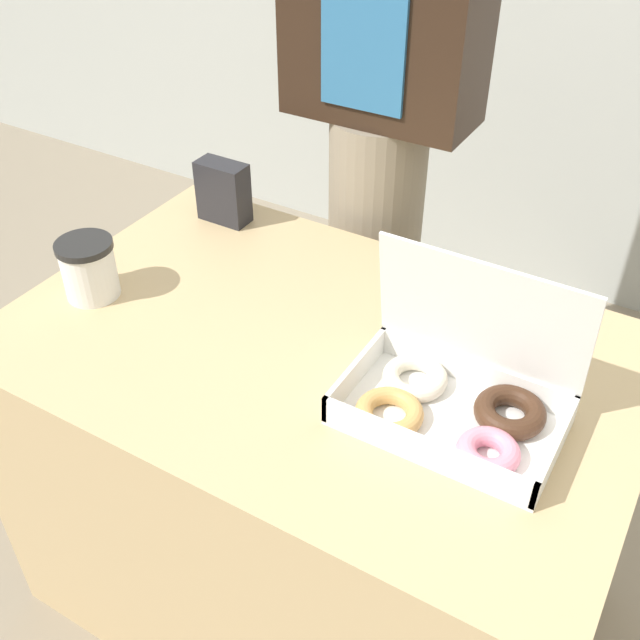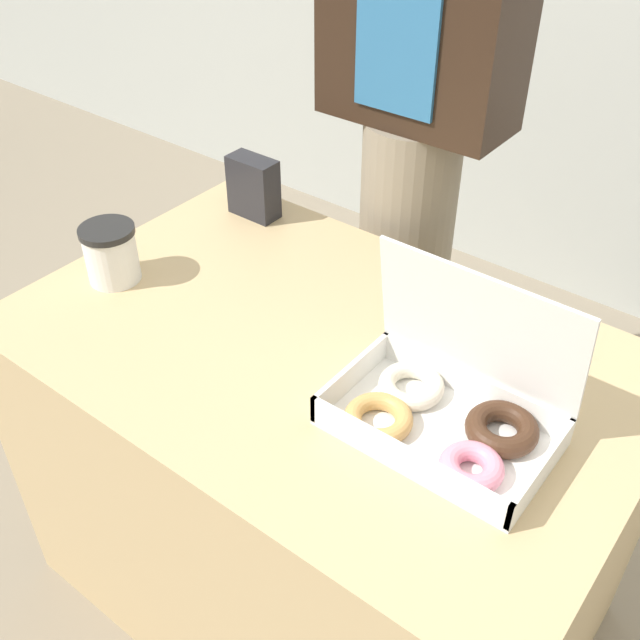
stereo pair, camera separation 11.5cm
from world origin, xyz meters
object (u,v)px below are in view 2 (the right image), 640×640
Objects in this scene: coffee_cup at (111,253)px; person_customer at (418,93)px; donut_box at (447,408)px; napkin_holder at (253,187)px.

coffee_cup is 0.67m from person_customer.
donut_box is 2.92× the size of coffee_cup.
person_customer is (0.24, 0.24, 0.18)m from napkin_holder.
napkin_holder is (-0.64, 0.30, 0.02)m from donut_box.
donut_box is 0.71m from napkin_holder.
napkin_holder is at bearing 82.41° from coffee_cup.
napkin_holder is at bearing -134.46° from person_customer.
donut_box reaches higher than napkin_holder.
donut_box is 0.19× the size of person_customer.
donut_box is at bearing -53.14° from person_customer.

